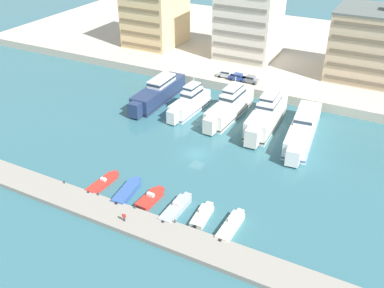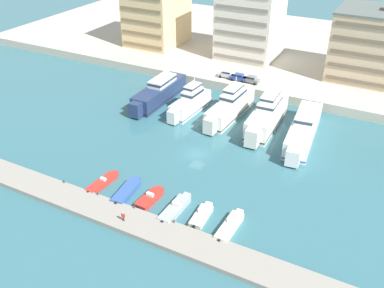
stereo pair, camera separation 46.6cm
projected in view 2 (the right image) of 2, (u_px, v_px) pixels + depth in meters
ground_plane at (197, 154)px, 80.77m from camera, size 400.00×400.00×0.00m
quay_promenade at (294, 50)px, 128.57m from camera, size 180.00×70.00×2.20m
pier_dock at (130, 221)px, 64.00m from camera, size 120.00×5.22×0.79m
yacht_navy_far_left at (159, 92)px, 99.74m from camera, size 4.63×21.01×7.04m
yacht_white_left at (190, 102)px, 94.87m from camera, size 4.45×15.18×7.96m
yacht_ivory_mid_left at (230, 106)px, 92.77m from camera, size 4.93×19.73×8.41m
yacht_ivory_center_left at (267, 115)px, 88.67m from camera, size 5.33×20.10×8.77m
yacht_white_center at (304, 129)px, 84.75m from camera, size 6.42×23.06×7.13m
motorboat_red_far_left at (102, 183)px, 72.17m from camera, size 2.20×7.35×1.27m
motorboat_blue_left at (127, 192)px, 69.92m from camera, size 2.94×7.70×1.09m
motorboat_red_mid_left at (150, 198)px, 68.52m from camera, size 2.42×6.38×1.40m
motorboat_grey_center_left at (175, 209)px, 66.25m from camera, size 2.21×8.10×1.53m
motorboat_cream_center at (202, 215)px, 65.01m from camera, size 2.34×6.33×1.30m
motorboat_cream_center_right at (230, 226)px, 62.71m from camera, size 2.06×7.76×1.50m
car_silver_far_left at (227, 74)px, 106.94m from camera, size 4.17×2.06×1.80m
car_blue_left at (239, 77)px, 105.20m from camera, size 4.11×1.93×1.80m
car_grey_mid_left at (251, 79)px, 103.97m from camera, size 4.18×2.08×1.80m
apartment_block_far_left at (157, 9)px, 125.85m from camera, size 14.79×17.14×22.66m
apartment_block_left at (251, 14)px, 114.75m from camera, size 15.84×14.54×25.48m
apartment_block_mid_left at (375, 45)px, 103.01m from camera, size 19.38×16.38×18.77m
pedestrian_near_edge at (123, 216)px, 62.96m from camera, size 0.60×0.31×1.58m
bollard_west at (64, 181)px, 71.41m from camera, size 0.20×0.20×0.61m
bollard_west_mid at (98, 193)px, 68.59m from camera, size 0.20×0.20×0.61m
bollard_east_mid at (134, 206)px, 65.76m from camera, size 0.20×0.20×0.61m
bollard_east at (174, 221)px, 62.94m from camera, size 0.20×0.20×0.61m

